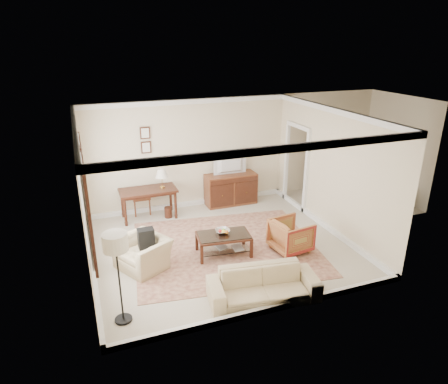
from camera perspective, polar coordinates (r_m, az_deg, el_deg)
room_shell at (r=8.08m, az=-0.59°, el=7.87°), size 5.51×5.01×2.91m
annex_bedroom at (r=11.84m, az=18.33°, el=0.34°), size 3.00×2.70×2.90m
window_front at (r=7.25m, az=-19.09°, el=-2.59°), size 0.12×1.56×1.80m
window_rear at (r=8.75m, az=-19.54°, el=1.38°), size 0.12×1.56×1.80m
doorway at (r=10.89m, az=10.24°, el=3.42°), size 0.10×1.12×2.25m
rug at (r=8.90m, az=0.23°, el=-7.91°), size 4.31×3.83×0.01m
writing_desk at (r=10.24m, az=-10.79°, el=-0.21°), size 1.42×0.71×0.78m
desk_chair at (r=10.59m, az=-11.84°, el=-0.38°), size 0.53×0.53×1.05m
desk_lamp at (r=10.17m, az=-8.87°, el=1.94°), size 0.32×0.32×0.50m
framed_prints at (r=10.28m, az=-11.15°, el=7.30°), size 0.25×0.04×0.68m
sideboard at (r=11.03m, az=0.97°, el=0.44°), size 1.40×0.54×0.86m
tv at (r=10.73m, az=1.03°, el=4.76°), size 0.88×0.50×0.12m
coffee_table at (r=8.48m, az=-0.07°, el=-6.73°), size 1.19×0.78×0.47m
fruit_bowl at (r=8.47m, az=-0.20°, el=-5.52°), size 0.42×0.42×0.10m
book_a at (r=8.52m, az=-1.12°, el=-7.95°), size 0.28×0.10×0.38m
book_b at (r=8.50m, az=1.27°, el=-8.06°), size 0.28×0.04×0.38m
striped_armchair at (r=8.74m, az=9.55°, el=-5.95°), size 0.81×0.85×0.78m
club_armchair at (r=8.17m, az=-11.58°, el=-7.87°), size 1.02×1.16×0.85m
backpack at (r=8.10m, az=-11.09°, el=-6.14°), size 0.31×0.37×0.40m
sofa at (r=7.16m, az=5.67°, el=-12.46°), size 1.99×0.84×0.75m
floor_lamp at (r=6.34m, az=-15.20°, el=-7.84°), size 0.39×0.39×1.59m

